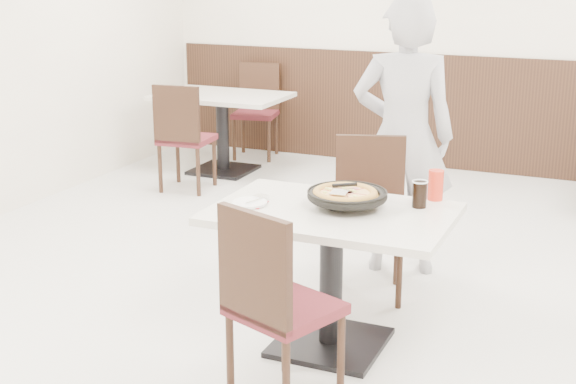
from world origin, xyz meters
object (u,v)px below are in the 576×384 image
at_px(chair_far, 369,220).
at_px(pizza, 345,197).
at_px(pizza_pan, 347,200).
at_px(diner_person, 403,137).
at_px(bg_chair_left_far, 255,112).
at_px(bg_table_left, 223,133).
at_px(bg_chair_left_near, 187,137).
at_px(red_cup, 436,185).
at_px(chair_near, 286,304).
at_px(main_table, 331,279).
at_px(side_plate, 249,203).
at_px(cola_glass, 420,195).

relative_size(chair_far, pizza, 2.81).
height_order(pizza_pan, diner_person, diner_person).
bearing_deg(chair_far, bg_chair_left_far, -71.80).
bearing_deg(bg_chair_left_far, bg_table_left, 75.04).
bearing_deg(bg_chair_left_near, diner_person, -32.10).
relative_size(diner_person, bg_chair_left_near, 1.86).
relative_size(pizza, red_cup, 2.11).
bearing_deg(diner_person, chair_far, 68.38).
bearing_deg(chair_near, main_table, 110.48).
bearing_deg(side_plate, diner_person, 70.78).
bearing_deg(diner_person, chair_near, 73.58).
height_order(pizza_pan, bg_chair_left_near, bg_chair_left_near).
bearing_deg(pizza_pan, chair_far, 97.19).
bearing_deg(bg_table_left, chair_far, -46.20).
xyz_separation_m(chair_near, cola_glass, (0.39, 0.80, 0.34)).
distance_m(main_table, bg_chair_left_near, 3.22).
bearing_deg(bg_table_left, bg_chair_left_far, 86.79).
bearing_deg(main_table, chair_far, 92.17).
bearing_deg(chair_near, diner_person, 109.90).
distance_m(chair_near, bg_chair_left_far, 4.76).
xyz_separation_m(pizza, red_cup, (0.39, 0.33, 0.02)).
bearing_deg(main_table, bg_chair_left_near, 133.55).
distance_m(chair_far, diner_person, 0.65).
relative_size(chair_far, bg_table_left, 0.79).
height_order(chair_near, red_cup, chair_near).
relative_size(red_cup, bg_chair_left_far, 0.17).
relative_size(cola_glass, diner_person, 0.07).
height_order(cola_glass, diner_person, diner_person).
distance_m(chair_near, pizza_pan, 0.72).
relative_size(pizza_pan, diner_person, 0.20).
bearing_deg(pizza_pan, chair_near, -95.19).
xyz_separation_m(chair_far, diner_person, (0.05, 0.50, 0.41)).
xyz_separation_m(side_plate, bg_chair_left_near, (-1.79, 2.41, -0.28)).
bearing_deg(chair_far, red_cup, 126.06).
bearing_deg(bg_table_left, diner_person, -38.51).
distance_m(pizza_pan, cola_glass, 0.37).
xyz_separation_m(pizza, bg_chair_left_far, (-2.23, 3.59, -0.34)).
bearing_deg(main_table, side_plate, -169.57).
xyz_separation_m(red_cup, bg_table_left, (-2.65, 2.62, -0.45)).
bearing_deg(side_plate, pizza_pan, 16.98).
xyz_separation_m(diner_person, bg_chair_left_far, (-2.21, 2.43, -0.41)).
bearing_deg(bg_chair_left_near, red_cup, -41.97).
relative_size(chair_far, bg_chair_left_near, 1.00).
bearing_deg(diner_person, pizza, 75.47).
bearing_deg(red_cup, bg_chair_left_near, 143.71).
bearing_deg(side_plate, cola_glass, 20.34).
xyz_separation_m(cola_glass, bg_table_left, (-2.61, 2.78, -0.44)).
height_order(chair_near, pizza, chair_near).
relative_size(main_table, chair_far, 1.26).
xyz_separation_m(bg_table_left, bg_chair_left_far, (0.04, 0.65, 0.10)).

